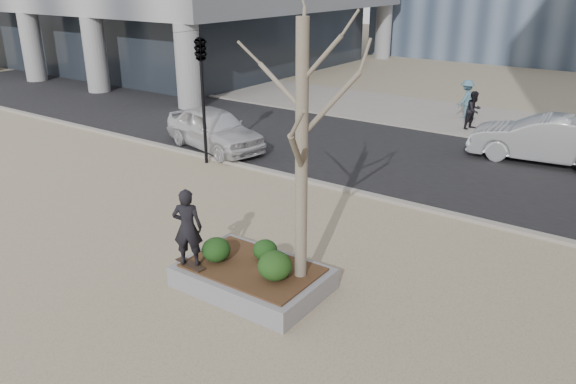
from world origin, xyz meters
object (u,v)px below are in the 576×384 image
Objects in this scene: skateboarder at (188,227)px; police_car at (214,129)px; planter at (253,278)px; skateboard at (190,265)px.

skateboarder is 9.93m from police_car.
planter is 0.66× the size of police_car.
planter is at bearing 41.37° from skateboard.
planter is 3.85× the size of skateboard.
police_car is at bearing 137.94° from skateboard.
skateboarder is (0.00, 0.00, 0.87)m from skateboard.
skateboard is 0.87m from skateboarder.
police_car is (-6.25, 7.70, 0.30)m from skateboard.
planter is at bearing -177.52° from skateboarder.
planter is 1.73m from skateboarder.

